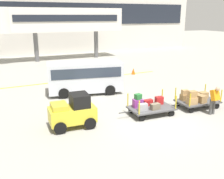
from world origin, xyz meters
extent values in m
plane|color=#9E9B91|center=(0.00, 0.00, 0.00)|extent=(120.00, 120.00, 0.00)
cube|color=yellow|center=(-2.23, 9.74, 0.00)|extent=(17.48, 0.78, 0.01)
cube|color=beige|center=(0.00, 26.00, 4.74)|extent=(44.49, 2.40, 9.48)
cube|color=#1E232D|center=(0.00, 24.75, 5.22)|extent=(42.26, 0.12, 2.80)
cube|color=silver|center=(1.18, 20.00, 4.53)|extent=(13.01, 2.20, 2.60)
cube|color=#1E232D|center=(1.18, 18.86, 4.73)|extent=(11.71, 0.08, 0.70)
cylinder|color=#59595B|center=(-2.39, 20.00, 1.61)|extent=(0.50, 0.50, 3.23)
cylinder|color=#59595B|center=(4.76, 20.00, 1.61)|extent=(0.50, 0.50, 3.23)
cube|color=gold|center=(-3.73, 1.10, 0.63)|extent=(2.15, 1.20, 0.70)
cube|color=black|center=(-3.37, 1.09, 1.28)|extent=(0.85, 1.03, 0.60)
cube|color=gold|center=(-4.31, 1.13, 1.10)|extent=(0.74, 0.97, 0.24)
cylinder|color=black|center=(-4.39, 1.66, 0.28)|extent=(0.57, 0.21, 0.56)
cylinder|color=black|center=(-4.44, 0.61, 0.28)|extent=(0.57, 0.21, 0.56)
cylinder|color=black|center=(-3.03, 1.59, 0.28)|extent=(0.57, 0.21, 0.56)
cylinder|color=black|center=(-3.08, 0.55, 0.28)|extent=(0.57, 0.21, 0.56)
cube|color=#4C4C4F|center=(0.46, 0.91, 0.36)|extent=(2.36, 1.51, 0.08)
cylinder|color=gold|center=(-0.57, 1.60, 0.75)|extent=(0.06, 0.06, 0.70)
cylinder|color=gold|center=(-0.63, 0.31, 0.75)|extent=(0.06, 0.06, 0.70)
cylinder|color=gold|center=(1.55, 1.50, 0.75)|extent=(0.06, 0.06, 0.70)
cylinder|color=gold|center=(1.49, 0.22, 0.75)|extent=(0.06, 0.06, 0.70)
cylinder|color=black|center=(-0.37, 1.54, 0.16)|extent=(0.32, 0.11, 0.32)
cylinder|color=black|center=(-0.43, 0.35, 0.16)|extent=(0.32, 0.11, 0.32)
cylinder|color=black|center=(1.35, 1.46, 0.16)|extent=(0.32, 0.11, 0.32)
cylinder|color=black|center=(1.29, 0.27, 0.16)|extent=(0.32, 0.11, 0.32)
cylinder|color=#333333|center=(-1.04, 0.98, 0.34)|extent=(0.70, 0.08, 0.05)
cube|color=#8C338C|center=(-0.17, 1.23, 0.62)|extent=(0.54, 0.41, 0.44)
cube|color=#99999E|center=(-0.20, 0.67, 0.59)|extent=(0.47, 0.27, 0.38)
cube|color=red|center=(0.46, 1.25, 0.56)|extent=(0.54, 0.27, 0.32)
cube|color=#726651|center=(0.46, 0.57, 0.56)|extent=(0.52, 0.31, 0.31)
cube|color=red|center=(1.12, 1.17, 0.61)|extent=(0.44, 0.30, 0.42)
cube|color=#236B2D|center=(-0.17, 1.23, 0.98)|extent=(0.36, 0.31, 0.28)
cube|color=#4C4C4F|center=(3.46, 0.77, 0.36)|extent=(2.36, 1.51, 0.08)
cylinder|color=gold|center=(2.43, 1.46, 0.75)|extent=(0.06, 0.06, 0.70)
cylinder|color=gold|center=(2.37, 0.17, 0.75)|extent=(0.06, 0.06, 0.70)
cylinder|color=gold|center=(4.54, 1.36, 0.75)|extent=(0.06, 0.06, 0.70)
cylinder|color=gold|center=(4.48, 0.08, 0.75)|extent=(0.06, 0.06, 0.70)
cylinder|color=black|center=(2.62, 1.40, 0.16)|extent=(0.32, 0.11, 0.32)
cylinder|color=black|center=(2.57, 0.21, 0.16)|extent=(0.32, 0.11, 0.32)
cylinder|color=black|center=(4.35, 1.32, 0.16)|extent=(0.32, 0.11, 0.32)
cylinder|color=black|center=(4.29, 0.13, 0.16)|extent=(0.32, 0.11, 0.32)
cylinder|color=#333333|center=(1.96, 0.84, 0.34)|extent=(0.70, 0.08, 0.05)
cube|color=olive|center=(2.83, 1.15, 0.57)|extent=(0.47, 0.41, 0.34)
cube|color=tan|center=(2.75, 0.45, 0.59)|extent=(0.56, 0.44, 0.39)
cube|color=tan|center=(3.44, 1.04, 0.60)|extent=(0.43, 0.51, 0.39)
cube|color=#9E7A4C|center=(3.41, 0.47, 0.60)|extent=(0.46, 0.55, 0.41)
cube|color=#A87F4C|center=(4.12, 1.06, 0.57)|extent=(0.52, 0.42, 0.34)
cube|color=tan|center=(2.83, 1.15, 0.87)|extent=(0.39, 0.30, 0.28)
cube|color=#A87F4C|center=(2.75, 0.45, 0.96)|extent=(0.46, 0.36, 0.35)
cylinder|color=#4C4C4C|center=(3.30, -0.39, 0.41)|extent=(0.16, 0.16, 0.82)
cylinder|color=#4C4C4C|center=(3.50, -0.38, 0.41)|extent=(0.16, 0.16, 0.82)
cube|color=orange|center=(3.41, -0.48, 1.09)|extent=(0.42, 0.44, 0.61)
sphere|color=tan|center=(3.42, -0.60, 1.45)|extent=(0.22, 0.22, 0.22)
cube|color=silver|center=(-1.40, 6.09, 1.15)|extent=(5.07, 2.75, 1.90)
cube|color=#2D3847|center=(-1.40, 6.09, 1.55)|extent=(4.70, 2.72, 0.64)
cylinder|color=black|center=(-3.03, 5.50, 0.34)|extent=(0.71, 0.36, 0.68)
cylinder|color=black|center=(-0.10, 4.96, 0.34)|extent=(0.71, 0.36, 0.68)
cone|color=#EA590F|center=(4.30, 9.73, 0.28)|extent=(0.36, 0.36, 0.55)
camera|label=1|loc=(-6.68, -9.78, 5.05)|focal=41.31mm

